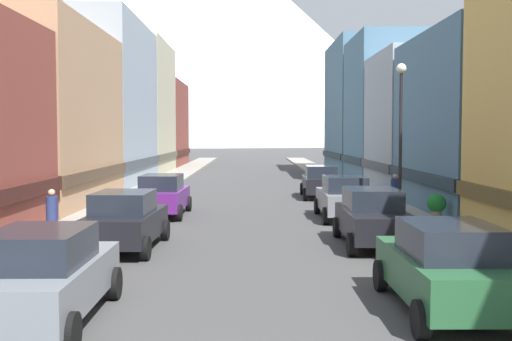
% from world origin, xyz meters
% --- Properties ---
extents(sidewalk_left, '(2.50, 100.00, 0.15)m').
position_xyz_m(sidewalk_left, '(-6.25, 35.00, 0.07)').
color(sidewalk_left, gray).
rests_on(sidewalk_left, ground).
extents(sidewalk_right, '(2.50, 100.00, 0.15)m').
position_xyz_m(sidewalk_right, '(6.25, 35.00, 0.07)').
color(sidewalk_right, gray).
rests_on(sidewalk_right, ground).
extents(storefront_left_2, '(8.97, 12.05, 8.76)m').
position_xyz_m(storefront_left_2, '(-11.84, 25.80, 4.23)').
color(storefront_left_2, tan).
rests_on(storefront_left_2, ground).
extents(storefront_left_3, '(9.32, 13.19, 11.21)m').
position_xyz_m(storefront_left_3, '(-12.01, 38.53, 5.43)').
color(storefront_left_3, '#99A5B2').
rests_on(storefront_left_3, ground).
extents(storefront_left_4, '(9.33, 11.77, 11.62)m').
position_xyz_m(storefront_left_4, '(-12.02, 51.21, 5.63)').
color(storefront_left_4, beige).
rests_on(storefront_left_4, ground).
extents(storefront_left_5, '(8.12, 12.36, 9.18)m').
position_xyz_m(storefront_left_5, '(-11.41, 63.79, 4.43)').
color(storefront_left_5, brown).
rests_on(storefront_left_5, ground).
extents(storefront_right_3, '(7.01, 8.30, 8.36)m').
position_xyz_m(storefront_right_3, '(10.86, 32.73, 4.03)').
color(storefront_right_3, '#99A5B2').
rests_on(storefront_right_3, ground).
extents(storefront_right_4, '(10.17, 9.14, 10.68)m').
position_xyz_m(storefront_right_4, '(12.44, 41.71, 5.17)').
color(storefront_right_4, slate).
rests_on(storefront_right_4, ground).
extents(storefront_right_5, '(8.05, 12.69, 11.95)m').
position_xyz_m(storefront_right_5, '(11.38, 53.06, 5.79)').
color(storefront_right_5, slate).
rests_on(storefront_right_5, ground).
extents(car_left_0, '(2.09, 4.41, 1.78)m').
position_xyz_m(car_left_0, '(-3.80, 6.63, 0.90)').
color(car_left_0, slate).
rests_on(car_left_0, ground).
extents(car_left_1, '(2.17, 4.45, 1.78)m').
position_xyz_m(car_left_1, '(-3.80, 14.01, 0.90)').
color(car_left_1, black).
rests_on(car_left_1, ground).
extents(car_left_2, '(2.12, 4.43, 1.78)m').
position_xyz_m(car_left_2, '(-3.80, 21.80, 0.90)').
color(car_left_2, '#591E72').
rests_on(car_left_2, ground).
extents(car_right_0, '(2.07, 4.40, 1.78)m').
position_xyz_m(car_right_0, '(3.80, 7.32, 0.90)').
color(car_right_0, '#265933').
rests_on(car_right_0, ground).
extents(car_right_1, '(2.10, 4.42, 1.78)m').
position_xyz_m(car_right_1, '(3.80, 14.65, 0.90)').
color(car_right_1, black).
rests_on(car_right_1, ground).
extents(car_right_2, '(2.07, 4.40, 1.78)m').
position_xyz_m(car_right_2, '(3.80, 20.77, 0.90)').
color(car_right_2, slate).
rests_on(car_right_2, ground).
extents(car_right_3, '(2.18, 4.45, 1.78)m').
position_xyz_m(car_right_3, '(3.80, 29.45, 0.90)').
color(car_right_3, black).
rests_on(car_right_3, ground).
extents(potted_plant_2, '(0.72, 0.72, 1.09)m').
position_xyz_m(potted_plant_2, '(7.00, 18.69, 0.81)').
color(potted_plant_2, gray).
rests_on(potted_plant_2, sidewalk_right).
extents(pedestrian_0, '(0.36, 0.36, 1.62)m').
position_xyz_m(pedestrian_0, '(6.25, 22.31, 0.89)').
color(pedestrian_0, navy).
rests_on(pedestrian_0, sidewalk_right).
extents(pedestrian_2, '(0.36, 0.36, 1.63)m').
position_xyz_m(pedestrian_2, '(-6.25, 14.77, 0.90)').
color(pedestrian_2, navy).
rests_on(pedestrian_2, sidewalk_left).
extents(streetlamp_right, '(0.36, 0.36, 5.86)m').
position_xyz_m(streetlamp_right, '(5.35, 17.66, 3.99)').
color(streetlamp_right, black).
rests_on(streetlamp_right, sidewalk_right).
extents(mountain_backdrop, '(215.65, 215.65, 100.35)m').
position_xyz_m(mountain_backdrop, '(-28.78, 260.00, 50.18)').
color(mountain_backdrop, silver).
rests_on(mountain_backdrop, ground).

